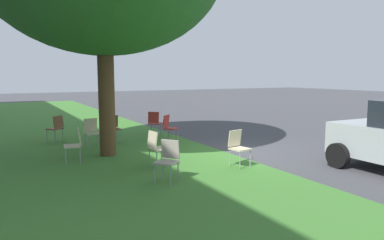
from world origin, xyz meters
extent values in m
plane|color=#424247|center=(0.00, 0.00, 0.00)|extent=(80.00, 80.00, 0.00)
cube|color=#3D752D|center=(0.00, 3.20, 0.00)|extent=(48.00, 6.00, 0.01)
cylinder|color=brown|center=(1.50, 3.28, 1.78)|extent=(0.44, 0.44, 3.55)
cube|color=#ADA393|center=(-1.69, 2.96, 0.44)|extent=(0.58, 0.57, 0.04)
cube|color=#ADA393|center=(-1.58, 2.81, 0.68)|extent=(0.37, 0.31, 0.40)
cylinder|color=gray|center=(-1.65, 3.20, 0.21)|extent=(0.02, 0.02, 0.42)
cylinder|color=gray|center=(-1.94, 2.98, 0.21)|extent=(0.02, 0.02, 0.42)
cylinder|color=gray|center=(-1.44, 2.93, 0.21)|extent=(0.02, 0.02, 0.42)
cylinder|color=gray|center=(-1.73, 2.71, 0.21)|extent=(0.02, 0.02, 0.42)
cube|color=beige|center=(-0.34, 2.54, 0.44)|extent=(0.46, 0.45, 0.04)
cube|color=beige|center=(-0.36, 2.72, 0.68)|extent=(0.41, 0.13, 0.40)
cylinder|color=gray|center=(-0.50, 2.35, 0.21)|extent=(0.02, 0.02, 0.42)
cylinder|color=gray|center=(-0.14, 2.39, 0.21)|extent=(0.02, 0.02, 0.42)
cylinder|color=gray|center=(-0.54, 2.69, 0.21)|extent=(0.02, 0.02, 0.42)
cylinder|color=gray|center=(-0.18, 2.73, 0.21)|extent=(0.02, 0.02, 0.42)
cube|color=brown|center=(3.27, 2.60, 0.44)|extent=(0.41, 0.42, 0.04)
cube|color=brown|center=(3.45, 2.60, 0.68)|extent=(0.09, 0.40, 0.40)
cylinder|color=gray|center=(3.09, 2.78, 0.21)|extent=(0.02, 0.02, 0.42)
cylinder|color=gray|center=(3.10, 2.42, 0.21)|extent=(0.02, 0.02, 0.42)
cylinder|color=gray|center=(3.43, 2.78, 0.21)|extent=(0.02, 0.02, 0.42)
cylinder|color=gray|center=(3.44, 2.42, 0.21)|extent=(0.02, 0.02, 0.42)
cube|color=#B7332D|center=(2.55, 0.87, 0.44)|extent=(0.58, 0.58, 0.04)
cube|color=#B7332D|center=(2.69, 0.98, 0.68)|extent=(0.32, 0.36, 0.40)
cylinder|color=gray|center=(2.30, 0.89, 0.21)|extent=(0.02, 0.02, 0.42)
cylinder|color=gray|center=(2.54, 0.62, 0.21)|extent=(0.02, 0.02, 0.42)
cylinder|color=gray|center=(2.56, 1.11, 0.21)|extent=(0.02, 0.02, 0.42)
cylinder|color=gray|center=(2.80, 0.84, 0.21)|extent=(0.02, 0.02, 0.42)
cube|color=beige|center=(1.01, 4.32, 0.44)|extent=(0.47, 0.46, 0.04)
cube|color=beige|center=(0.98, 4.14, 0.68)|extent=(0.41, 0.14, 0.40)
cylinder|color=gray|center=(1.21, 4.46, 0.21)|extent=(0.02, 0.02, 0.42)
cylinder|color=gray|center=(0.86, 4.51, 0.21)|extent=(0.02, 0.02, 0.42)
cylinder|color=gray|center=(1.16, 4.13, 0.21)|extent=(0.02, 0.02, 0.42)
cylinder|color=gray|center=(0.81, 4.18, 0.21)|extent=(0.02, 0.02, 0.42)
cube|color=brown|center=(4.29, 4.29, 0.44)|extent=(0.57, 0.58, 0.04)
cube|color=brown|center=(4.14, 4.18, 0.68)|extent=(0.31, 0.37, 0.40)
cylinder|color=gray|center=(4.53, 4.25, 0.21)|extent=(0.02, 0.02, 0.42)
cylinder|color=gray|center=(4.32, 4.54, 0.21)|extent=(0.02, 0.02, 0.42)
cylinder|color=gray|center=(4.26, 4.04, 0.21)|extent=(0.02, 0.02, 0.42)
cylinder|color=gray|center=(4.05, 4.33, 0.21)|extent=(0.02, 0.02, 0.42)
cube|color=#B7332D|center=(3.99, 0.85, 0.44)|extent=(0.57, 0.58, 0.04)
cube|color=#B7332D|center=(3.85, 0.96, 0.68)|extent=(0.31, 0.37, 0.40)
cylinder|color=gray|center=(4.02, 0.60, 0.21)|extent=(0.02, 0.02, 0.42)
cylinder|color=gray|center=(4.24, 0.89, 0.21)|extent=(0.02, 0.02, 0.42)
cylinder|color=gray|center=(3.75, 0.81, 0.21)|extent=(0.02, 0.02, 0.42)
cylinder|color=gray|center=(3.97, 1.10, 0.21)|extent=(0.02, 0.02, 0.42)
cube|color=beige|center=(-1.31, 0.85, 0.44)|extent=(0.47, 0.49, 0.04)
cube|color=beige|center=(-1.13, 0.88, 0.68)|extent=(0.16, 0.41, 0.40)
cylinder|color=gray|center=(-1.51, 0.99, 0.21)|extent=(0.02, 0.02, 0.42)
cylinder|color=gray|center=(-1.44, 0.64, 0.21)|extent=(0.02, 0.02, 0.42)
cylinder|color=gray|center=(-1.17, 1.06, 0.21)|extent=(0.02, 0.02, 0.42)
cylinder|color=gray|center=(-1.11, 0.70, 0.21)|extent=(0.02, 0.02, 0.42)
cube|color=#335184|center=(4.66, 2.33, 0.44)|extent=(0.44, 0.46, 0.04)
cube|color=#335184|center=(4.84, 2.31, 0.68)|extent=(0.13, 0.41, 0.40)
cylinder|color=gray|center=(4.51, 2.53, 0.21)|extent=(0.02, 0.02, 0.42)
cylinder|color=gray|center=(4.47, 2.17, 0.21)|extent=(0.02, 0.02, 0.42)
cylinder|color=gray|center=(4.85, 2.49, 0.21)|extent=(0.02, 0.02, 0.42)
cylinder|color=gray|center=(4.81, 2.13, 0.21)|extent=(0.02, 0.02, 0.42)
cube|color=beige|center=(2.75, 3.41, 0.44)|extent=(0.43, 0.45, 0.04)
cube|color=beige|center=(2.93, 3.43, 0.68)|extent=(0.12, 0.40, 0.40)
cylinder|color=gray|center=(2.57, 3.58, 0.21)|extent=(0.02, 0.02, 0.42)
cylinder|color=gray|center=(2.60, 3.22, 0.21)|extent=(0.02, 0.02, 0.42)
cylinder|color=gray|center=(2.91, 3.60, 0.21)|extent=(0.02, 0.02, 0.42)
cylinder|color=gray|center=(2.94, 3.25, 0.21)|extent=(0.02, 0.02, 0.42)
cylinder|color=black|center=(-2.48, -1.16, 0.30)|extent=(0.60, 0.18, 0.60)
cylinder|color=black|center=(-2.48, -2.90, 0.30)|extent=(0.60, 0.18, 0.60)
camera|label=1|loc=(-8.30, 5.94, 2.21)|focal=34.07mm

